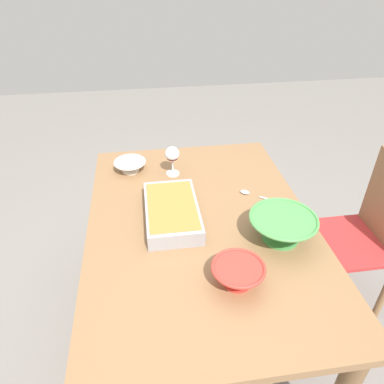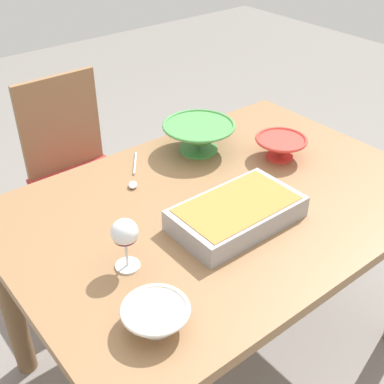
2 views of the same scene
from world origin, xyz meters
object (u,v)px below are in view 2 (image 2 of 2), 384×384
(chair, at_px, (79,172))
(wine_glass, at_px, (125,235))
(serving_bowl, at_px, (281,147))
(small_bowl, at_px, (199,136))
(casserole_dish, at_px, (237,212))
(mixing_bowl, at_px, (156,315))
(serving_spoon, at_px, (134,177))
(dining_table, at_px, (220,228))

(chair, xyz_separation_m, wine_glass, (-0.31, -0.92, 0.37))
(serving_bowl, bearing_deg, small_bowl, 130.95)
(small_bowl, bearing_deg, casserole_dish, -115.03)
(mixing_bowl, height_order, serving_spoon, mixing_bowl)
(wine_glass, height_order, serving_bowl, wine_glass)
(chair, bearing_deg, serving_spoon, -95.48)
(chair, relative_size, mixing_bowl, 5.47)
(mixing_bowl, relative_size, serving_spoon, 0.78)
(chair, distance_m, casserole_dish, 1.00)
(wine_glass, distance_m, serving_bowl, 0.76)
(dining_table, relative_size, chair, 1.53)
(dining_table, distance_m, small_bowl, 0.37)
(small_bowl, xyz_separation_m, serving_spoon, (-0.30, -0.02, -0.05))
(mixing_bowl, bearing_deg, serving_bowl, 24.22)
(small_bowl, bearing_deg, mixing_bowl, -136.03)
(casserole_dish, distance_m, serving_bowl, 0.43)
(chair, relative_size, serving_bowl, 4.78)
(mixing_bowl, xyz_separation_m, serving_spoon, (0.31, 0.57, -0.03))
(small_bowl, xyz_separation_m, serving_bowl, (0.20, -0.23, -0.01))
(casserole_dish, xyz_separation_m, mixing_bowl, (-0.42, -0.17, -0.00))
(small_bowl, bearing_deg, dining_table, -116.76)
(chair, bearing_deg, serving_bowl, -60.16)
(wine_glass, relative_size, serving_bowl, 0.82)
(serving_bowl, bearing_deg, casserole_dish, -154.25)
(mixing_bowl, bearing_deg, small_bowl, 43.97)
(small_bowl, distance_m, serving_spoon, 0.30)
(small_bowl, distance_m, serving_bowl, 0.30)
(wine_glass, xyz_separation_m, serving_bowl, (0.75, 0.15, -0.06))
(casserole_dish, xyz_separation_m, small_bowl, (0.19, 0.41, 0.02))
(dining_table, relative_size, serving_spoon, 6.55)
(dining_table, relative_size, mixing_bowl, 8.36)
(casserole_dish, bearing_deg, dining_table, 69.63)
(wine_glass, height_order, small_bowl, wine_glass)
(serving_bowl, bearing_deg, chair, 119.84)
(casserole_dish, bearing_deg, wine_glass, 173.75)
(mixing_bowl, relative_size, serving_bowl, 0.87)
(wine_glass, xyz_separation_m, serving_spoon, (0.25, 0.36, -0.10))
(chair, distance_m, small_bowl, 0.68)
(casserole_dish, distance_m, serving_spoon, 0.41)
(chair, bearing_deg, dining_table, -83.55)
(serving_spoon, bearing_deg, wine_glass, -125.21)
(mixing_bowl, bearing_deg, casserole_dish, 22.75)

